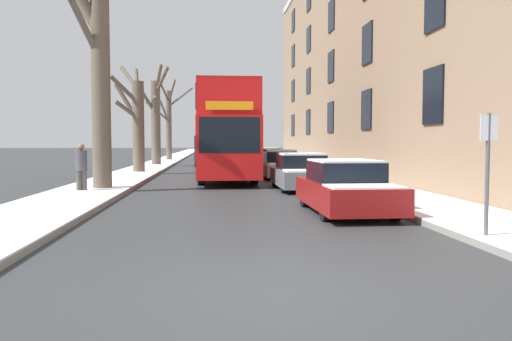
% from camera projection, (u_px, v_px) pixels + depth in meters
% --- Properties ---
extents(ground_plane, '(320.00, 320.00, 0.00)m').
position_uv_depth(ground_plane, '(275.00, 286.00, 6.16)').
color(ground_plane, '#303335').
extents(sidewalk_left, '(2.59, 130.00, 0.16)m').
position_uv_depth(sidewalk_left, '(175.00, 157.00, 58.42)').
color(sidewalk_left, gray).
rests_on(sidewalk_left, ground).
extents(sidewalk_right, '(2.59, 130.00, 0.16)m').
position_uv_depth(sidewalk_right, '(260.00, 157.00, 59.31)').
color(sidewalk_right, gray).
rests_on(sidewalk_right, ground).
extents(terrace_facade_right, '(9.10, 38.78, 14.79)m').
position_uv_depth(terrace_facade_right, '(406.00, 48.00, 29.55)').
color(terrace_facade_right, '#8C7056').
rests_on(terrace_facade_right, ground).
extents(bare_tree_left_0, '(1.76, 2.17, 8.61)m').
position_uv_depth(bare_tree_left_0, '(98.00, 81.00, 17.60)').
color(bare_tree_left_0, brown).
rests_on(bare_tree_left_0, ground).
extents(bare_tree_left_1, '(1.76, 2.81, 6.19)m').
position_uv_depth(bare_tree_left_1, '(137.00, 121.00, 27.71)').
color(bare_tree_left_1, brown).
rests_on(bare_tree_left_1, ground).
extents(bare_tree_left_2, '(2.56, 3.12, 7.44)m').
position_uv_depth(bare_tree_left_2, '(156.00, 118.00, 36.76)').
color(bare_tree_left_2, brown).
rests_on(bare_tree_left_2, ground).
extents(bare_tree_left_3, '(4.25, 4.18, 7.56)m').
position_uv_depth(bare_tree_left_3, '(169.00, 121.00, 47.09)').
color(bare_tree_left_3, brown).
rests_on(bare_tree_left_3, ground).
extents(double_decker_bus, '(2.56, 10.53, 4.27)m').
position_uv_depth(double_decker_bus, '(226.00, 129.00, 23.80)').
color(double_decker_bus, red).
rests_on(double_decker_bus, ground).
extents(parked_car_0, '(1.82, 4.19, 1.34)m').
position_uv_depth(parked_car_0, '(346.00, 188.00, 12.56)').
color(parked_car_0, maroon).
rests_on(parked_car_0, ground).
extents(parked_car_1, '(1.88, 4.11, 1.38)m').
position_uv_depth(parked_car_1, '(301.00, 173.00, 18.77)').
color(parked_car_1, slate).
rests_on(parked_car_1, ground).
extents(parked_car_2, '(1.72, 4.47, 1.42)m').
position_uv_depth(parked_car_2, '(279.00, 165.00, 24.74)').
color(parked_car_2, '#9EA3AD').
rests_on(parked_car_2, ground).
extents(parked_car_3, '(1.74, 3.97, 1.44)m').
position_uv_depth(parked_car_3, '(266.00, 160.00, 30.78)').
color(parked_car_3, '#9EA3AD').
rests_on(parked_car_3, ground).
extents(oncoming_van, '(2.02, 5.10, 2.26)m').
position_uv_depth(oncoming_van, '(209.00, 150.00, 38.29)').
color(oncoming_van, '#333842').
rests_on(oncoming_van, ground).
extents(pedestrian_left_sidewalk, '(0.38, 0.38, 1.74)m').
position_uv_depth(pedestrian_left_sidewalk, '(81.00, 167.00, 16.86)').
color(pedestrian_left_sidewalk, '#4C4742').
rests_on(pedestrian_left_sidewalk, ground).
extents(street_sign_post, '(0.32, 0.07, 2.28)m').
position_uv_depth(street_sign_post, '(488.00, 169.00, 8.62)').
color(street_sign_post, '#4C4F54').
rests_on(street_sign_post, ground).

